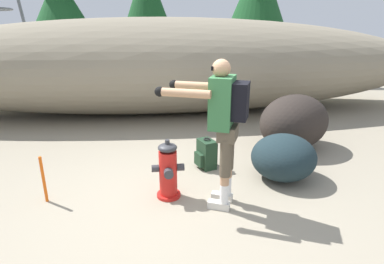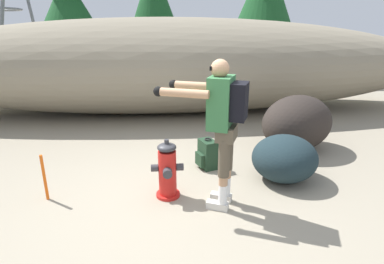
{
  "view_description": "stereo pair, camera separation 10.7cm",
  "coord_description": "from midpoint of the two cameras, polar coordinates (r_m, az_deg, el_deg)",
  "views": [
    {
      "loc": [
        -0.23,
        -3.34,
        2.08
      ],
      "look_at": [
        0.23,
        0.49,
        0.75
      ],
      "focal_mm": 29.32,
      "sensor_mm": 36.0,
      "label": 1
    },
    {
      "loc": [
        -0.12,
        -3.35,
        2.08
      ],
      "look_at": [
        0.23,
        0.49,
        0.75
      ],
      "focal_mm": 29.32,
      "sensor_mm": 36.0,
      "label": 2
    }
  ],
  "objects": [
    {
      "name": "utility_worker",
      "position": [
        3.48,
        4.65,
        2.75
      ],
      "size": [
        1.04,
        0.75,
        1.74
      ],
      "rotation": [
        0.0,
        0.0,
        2.74
      ],
      "color": "beige",
      "rests_on": "ground_plane"
    },
    {
      "name": "boulder_large",
      "position": [
        5.69,
        17.56,
        1.73
      ],
      "size": [
        1.66,
        1.52,
        0.95
      ],
      "primitive_type": "ellipsoid",
      "rotation": [
        0.0,
        0.0,
        3.63
      ],
      "color": "#2D2622",
      "rests_on": "ground_plane"
    },
    {
      "name": "dirt_embankment",
      "position": [
        7.83,
        -5.68,
        11.89
      ],
      "size": [
        13.5,
        3.2,
        2.25
      ],
      "primitive_type": "ellipsoid",
      "color": "gray",
      "rests_on": "ground_plane"
    },
    {
      "name": "survey_stake",
      "position": [
        4.26,
        -26.05,
        -7.78
      ],
      "size": [
        0.04,
        0.04,
        0.6
      ],
      "primitive_type": "cylinder",
      "color": "#E55914",
      "rests_on": "ground_plane"
    },
    {
      "name": "boulder_mid",
      "position": [
        4.56,
        15.66,
        -4.44
      ],
      "size": [
        1.23,
        1.21,
        0.64
      ],
      "primitive_type": "ellipsoid",
      "rotation": [
        0.0,
        0.0,
        0.49
      ],
      "color": "#1B2B30",
      "rests_on": "ground_plane"
    },
    {
      "name": "fire_hydrant",
      "position": [
        3.93,
        -5.15,
        -7.13
      ],
      "size": [
        0.4,
        0.35,
        0.77
      ],
      "color": "red",
      "rests_on": "ground_plane"
    },
    {
      "name": "spare_backpack",
      "position": [
        4.76,
        1.96,
        -4.05
      ],
      "size": [
        0.34,
        0.35,
        0.47
      ],
      "rotation": [
        0.0,
        0.0,
        3.48
      ],
      "color": "#1E3823",
      "rests_on": "ground_plane"
    },
    {
      "name": "ground_plane",
      "position": [
        3.95,
        -3.38,
        -13.08
      ],
      "size": [
        56.0,
        56.0,
        0.04
      ],
      "primitive_type": "cube",
      "color": "gray"
    }
  ]
}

